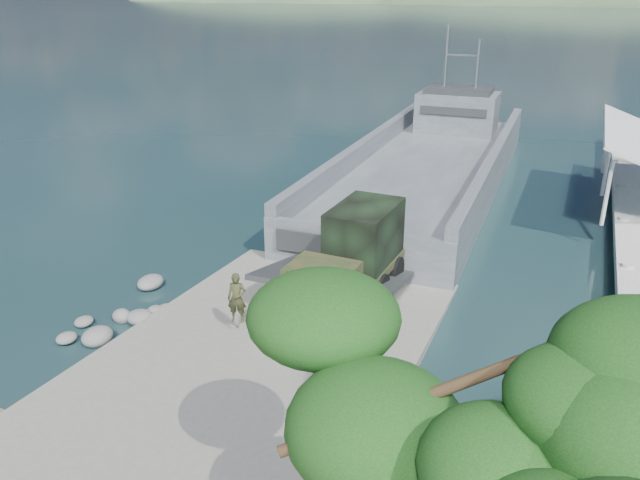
{
  "coord_description": "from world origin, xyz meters",
  "views": [
    {
      "loc": [
        8.88,
        -16.19,
        11.8
      ],
      "look_at": [
        -0.53,
        6.0,
        2.04
      ],
      "focal_mm": 35.0,
      "sensor_mm": 36.0,
      "label": 1
    }
  ],
  "objects_px": {
    "soldier": "(237,308)",
    "overhang_tree": "(452,450)",
    "landing_craft": "(427,175)",
    "military_truck": "(351,260)"
  },
  "relations": [
    {
      "from": "soldier",
      "to": "overhang_tree",
      "type": "height_order",
      "value": "overhang_tree"
    },
    {
      "from": "landing_craft",
      "to": "soldier",
      "type": "xyz_separation_m",
      "value": [
        -1.55,
        -21.09,
        0.58
      ]
    },
    {
      "from": "soldier",
      "to": "overhang_tree",
      "type": "relative_size",
      "value": 0.23
    },
    {
      "from": "landing_craft",
      "to": "overhang_tree",
      "type": "xyz_separation_m",
      "value": [
        7.63,
        -30.64,
        5.01
      ]
    },
    {
      "from": "landing_craft",
      "to": "military_truck",
      "type": "height_order",
      "value": "landing_craft"
    },
    {
      "from": "soldier",
      "to": "overhang_tree",
      "type": "bearing_deg",
      "value": -63.72
    },
    {
      "from": "military_truck",
      "to": "soldier",
      "type": "xyz_separation_m",
      "value": [
        -2.87,
        -3.67,
        -0.83
      ]
    },
    {
      "from": "landing_craft",
      "to": "soldier",
      "type": "height_order",
      "value": "landing_craft"
    },
    {
      "from": "landing_craft",
      "to": "overhang_tree",
      "type": "bearing_deg",
      "value": -77.47
    },
    {
      "from": "landing_craft",
      "to": "military_truck",
      "type": "relative_size",
      "value": 4.49
    }
  ]
}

